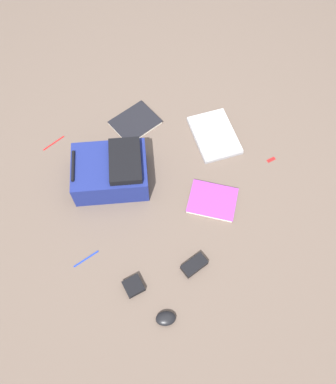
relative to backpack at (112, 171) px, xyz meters
The scene contains 11 objects.
ground_plane 0.36m from the backpack, 124.18° to the right, with size 4.20×4.20×0.00m, color brown.
backpack is the anchor object (origin of this frame).
laptop 0.64m from the backpack, 86.98° to the right, with size 0.35×0.27×0.03m.
book_red 0.56m from the backpack, 127.85° to the right, with size 0.31×0.32×0.02m.
book_comic 0.41m from the backpack, 39.03° to the right, with size 0.27×0.30×0.02m.
computer_mouse 0.80m from the backpack, behind, with size 0.07×0.09×0.03m, color black.
power_brick 0.66m from the backpack, 162.60° to the right, with size 0.07×0.13×0.03m, color black.
pen_black 0.47m from the backpack, 142.92° to the left, with size 0.01×0.01×0.14m, color #1933B2.
pen_blue 0.45m from the backpack, 32.65° to the left, with size 0.01×0.01×0.14m, color red.
earbud_pouch 0.61m from the backpack, 169.12° to the left, with size 0.09×0.09×0.03m, color black.
usb_stick 0.90m from the backpack, 105.50° to the right, with size 0.02×0.05×0.01m, color #B21919.
Camera 1 is at (-0.90, 0.44, 1.89)m, focal length 36.79 mm.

